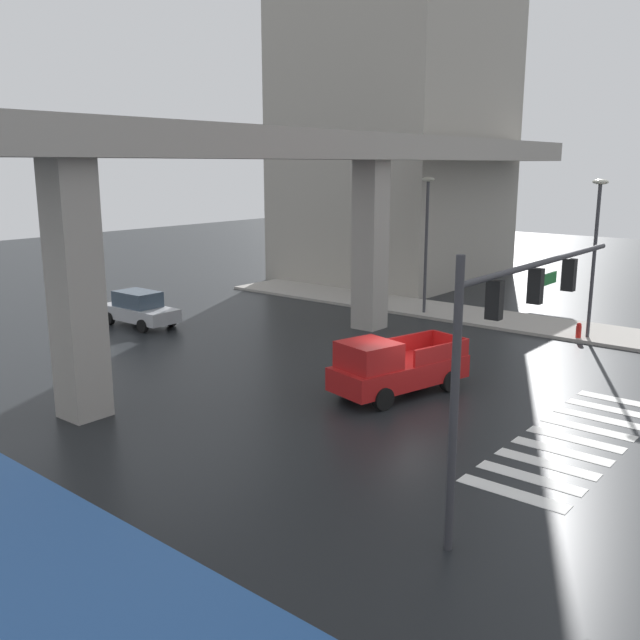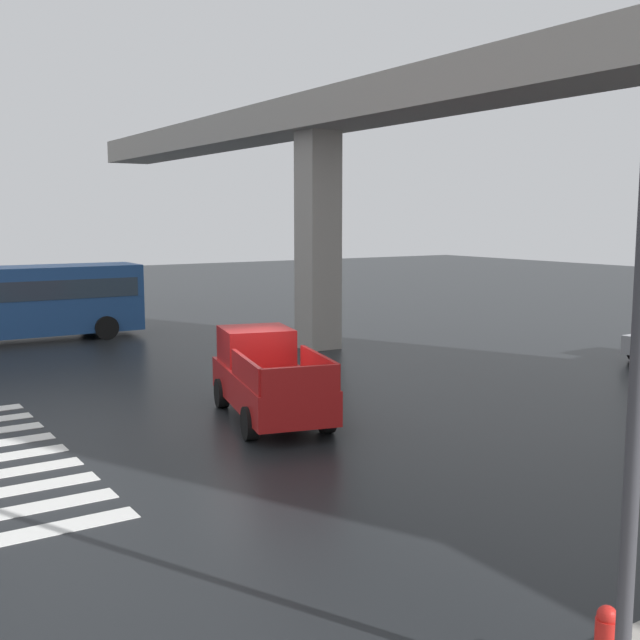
# 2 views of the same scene
# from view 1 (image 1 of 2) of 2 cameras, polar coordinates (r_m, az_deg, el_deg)

# --- Properties ---
(ground_plane) EXTENTS (120.00, 120.00, 0.00)m
(ground_plane) POSITION_cam_1_polar(r_m,az_deg,el_deg) (24.44, 6.68, -6.29)
(ground_plane) COLOR black
(crosswalk_stripes) EXTENTS (9.35, 2.80, 0.01)m
(crosswalk_stripes) POSITION_cam_1_polar(r_m,az_deg,el_deg) (22.06, 20.11, -9.13)
(crosswalk_stripes) COLOR silver
(crosswalk_stripes) RESTS_ON ground
(elevated_overpass) EXTENTS (57.57, 2.43, 9.27)m
(elevated_overpass) POSITION_cam_1_polar(r_m,az_deg,el_deg) (27.44, -5.48, 12.85)
(elevated_overpass) COLOR #9E9991
(elevated_overpass) RESTS_ON ground
(sidewalk_east) EXTENTS (4.00, 36.00, 0.15)m
(sidewalk_east) POSITION_cam_1_polar(r_m,az_deg,el_deg) (36.80, 15.28, -0.09)
(sidewalk_east) COLOR #9E9991
(sidewalk_east) RESTS_ON ground
(pickup_truck) EXTENTS (5.41, 3.08, 2.08)m
(pickup_truck) POSITION_cam_1_polar(r_m,az_deg,el_deg) (24.35, 6.02, -3.91)
(pickup_truck) COLOR red
(pickup_truck) RESTS_ON ground
(sedan_silver) EXTENTS (1.99, 4.31, 1.72)m
(sedan_silver) POSITION_cam_1_polar(r_m,az_deg,el_deg) (35.85, -14.55, 0.90)
(sedan_silver) COLOR #A8AAAF
(sedan_silver) RESTS_ON ground
(traffic_signal_mast) EXTENTS (8.69, 0.32, 6.20)m
(traffic_signal_mast) POSITION_cam_1_polar(r_m,az_deg,el_deg) (16.27, 15.55, 0.33)
(traffic_signal_mast) COLOR #38383D
(traffic_signal_mast) RESTS_ON ground
(street_lamp_near_corner) EXTENTS (0.44, 0.70, 7.24)m
(street_lamp_near_corner) POSITION_cam_1_polar(r_m,az_deg,el_deg) (33.52, 21.56, 6.05)
(street_lamp_near_corner) COLOR #38383D
(street_lamp_near_corner) RESTS_ON ground
(street_lamp_mid_block) EXTENTS (0.44, 0.70, 7.24)m
(street_lamp_mid_block) POSITION_cam_1_polar(r_m,az_deg,el_deg) (37.01, 8.69, 7.32)
(street_lamp_mid_block) COLOR #38383D
(street_lamp_mid_block) RESTS_ON ground
(fire_hydrant) EXTENTS (0.24, 0.24, 0.85)m
(fire_hydrant) POSITION_cam_1_polar(r_m,az_deg,el_deg) (33.89, 20.35, -0.89)
(fire_hydrant) COLOR red
(fire_hydrant) RESTS_ON ground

